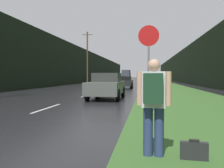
# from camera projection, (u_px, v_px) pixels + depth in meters

# --- Properties ---
(grass_verge) EXTENTS (6.00, 240.00, 0.02)m
(grass_verge) POSITION_uv_depth(u_px,v_px,m) (160.00, 84.00, 40.34)
(grass_verge) COLOR #386028
(grass_verge) RESTS_ON ground_plane
(lane_stripe_b) EXTENTS (0.12, 3.00, 0.01)m
(lane_stripe_b) POSITION_uv_depth(u_px,v_px,m) (47.00, 108.00, 10.38)
(lane_stripe_b) COLOR silver
(lane_stripe_b) RESTS_ON ground_plane
(lane_stripe_c) EXTENTS (0.12, 3.00, 0.01)m
(lane_stripe_c) POSITION_uv_depth(u_px,v_px,m) (87.00, 95.00, 17.31)
(lane_stripe_c) COLOR silver
(lane_stripe_c) RESTS_ON ground_plane
(lane_stripe_d) EXTENTS (0.12, 3.00, 0.01)m
(lane_stripe_d) POSITION_uv_depth(u_px,v_px,m) (103.00, 90.00, 24.23)
(lane_stripe_d) COLOR silver
(lane_stripe_d) RESTS_ON ground_plane
(treeline_far_side) EXTENTS (2.00, 140.00, 7.24)m
(treeline_far_side) POSITION_uv_depth(u_px,v_px,m) (82.00, 66.00, 52.42)
(treeline_far_side) COLOR black
(treeline_far_side) RESTS_ON ground_plane
(treeline_near_side) EXTENTS (2.00, 140.00, 6.85)m
(treeline_near_side) POSITION_uv_depth(u_px,v_px,m) (186.00, 66.00, 49.28)
(treeline_near_side) COLOR black
(treeline_near_side) RESTS_ON ground_plane
(utility_pole_far) EXTENTS (1.80, 0.24, 9.03)m
(utility_pole_far) POSITION_uv_depth(u_px,v_px,m) (87.00, 57.00, 40.79)
(utility_pole_far) COLOR #4C3823
(utility_pole_far) RESTS_ON ground_plane
(stop_sign) EXTENTS (0.74, 0.07, 3.21)m
(stop_sign) POSITION_uv_depth(u_px,v_px,m) (149.00, 60.00, 8.42)
(stop_sign) COLOR slate
(stop_sign) RESTS_ON ground_plane
(hitchhiker_with_backpack) EXTENTS (0.59, 0.43, 1.70)m
(hitchhiker_with_backpack) POSITION_uv_depth(u_px,v_px,m) (154.00, 101.00, 4.06)
(hitchhiker_with_backpack) COLOR navy
(hitchhiker_with_backpack) RESTS_ON ground_plane
(suitcase) EXTENTS (0.45, 0.15, 0.35)m
(suitcase) POSITION_uv_depth(u_px,v_px,m) (194.00, 151.00, 3.92)
(suitcase) COLOR #232326
(suitcase) RESTS_ON ground_plane
(car_passing_near) EXTENTS (1.98, 4.77, 1.60)m
(car_passing_near) POSITION_uv_depth(u_px,v_px,m) (107.00, 86.00, 14.94)
(car_passing_near) COLOR #4C514C
(car_passing_near) RESTS_ON ground_plane
(car_passing_far) EXTENTS (1.85, 4.01, 1.37)m
(car_passing_far) POSITION_uv_depth(u_px,v_px,m) (124.00, 82.00, 27.32)
(car_passing_far) COLOR black
(car_passing_far) RESTS_ON ground_plane
(car_oncoming) EXTENTS (1.84, 4.49, 1.52)m
(car_oncoming) POSITION_uv_depth(u_px,v_px,m) (121.00, 79.00, 59.34)
(car_oncoming) COLOR #2D3856
(car_oncoming) RESTS_ON ground_plane
(delivery_truck) EXTENTS (2.56, 7.40, 3.34)m
(delivery_truck) POSITION_uv_depth(u_px,v_px,m) (126.00, 75.00, 75.73)
(delivery_truck) COLOR black
(delivery_truck) RESTS_ON ground_plane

